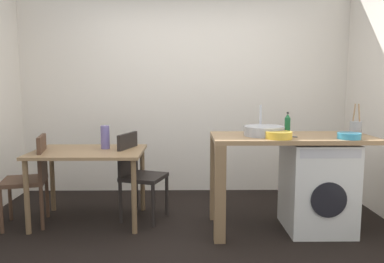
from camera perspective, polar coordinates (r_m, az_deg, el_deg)
ground_plane at (r=3.40m, az=-1.35°, el=-17.07°), size 5.46×5.46×0.00m
wall_back at (r=4.85m, az=-1.17°, el=6.65°), size 4.60×0.10×2.70m
dining_table at (r=3.89m, az=-15.64°, el=-4.22°), size 1.10×0.76×0.74m
chair_person_seat at (r=4.02m, az=-23.48°, el=-6.17°), size 0.48×0.48×0.90m
chair_opposite at (r=3.90m, az=-8.43°, el=-6.05°), size 0.51×0.51×0.90m
kitchen_counter at (r=3.59m, az=11.78°, el=-3.14°), size 1.50×0.68×0.92m
washing_machine at (r=3.79m, az=18.73°, el=-7.96°), size 0.60×0.61×0.86m
sink_basin at (r=3.55m, az=11.05°, el=0.09°), size 0.38×0.38×0.09m
tap at (r=3.71m, az=10.52°, el=1.88°), size 0.02×0.02×0.28m
bottle_tall_green at (r=3.81m, az=14.52°, el=1.21°), size 0.06×0.06×0.21m
mixing_bowl at (r=3.38m, az=13.25°, el=-0.47°), size 0.24×0.24×0.06m
utensil_crock at (r=3.87m, az=23.94°, el=0.55°), size 0.11×0.11×0.30m
colander at (r=3.56m, az=23.07°, el=-0.56°), size 0.20×0.20×0.06m
vase at (r=3.92m, az=-13.25°, el=-0.86°), size 0.09×0.09×0.24m
scissors at (r=3.51m, az=14.76°, el=-0.77°), size 0.15×0.06×0.01m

